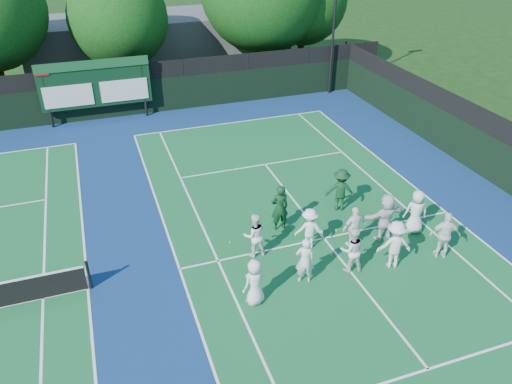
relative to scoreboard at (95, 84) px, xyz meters
name	(u,v)px	position (x,y,z in m)	size (l,w,h in m)	color
ground	(336,254)	(7.01, -15.59, -2.19)	(120.00, 120.00, 0.00)	#13330D
court_apron	(165,272)	(1.01, -14.59, -2.19)	(34.00, 32.00, 0.01)	navy
near_court	(324,238)	(7.01, -14.59, -2.18)	(11.05, 23.85, 0.01)	#135C2C
back_fence	(115,94)	(1.01, 0.41, -0.83)	(34.00, 0.08, 3.00)	black
scoreboard	(95,84)	(0.00, 0.00, 0.00)	(6.00, 0.21, 3.55)	black
clubhouse	(160,44)	(5.01, 8.41, -0.19)	(18.00, 6.00, 4.00)	#535257
tree_c	(121,20)	(2.16, 3.99, 2.49)	(5.94, 5.94, 7.81)	black
tree_e	(304,2)	(14.23, 3.99, 2.87)	(5.87, 5.87, 8.16)	black
tennis_ball_0	(331,255)	(6.79, -15.63, -2.16)	(0.07, 0.07, 0.07)	#C0CE18
tennis_ball_1	(404,227)	(10.24, -14.97, -2.16)	(0.07, 0.07, 0.07)	#C0CE18
tennis_ball_2	(396,257)	(8.92, -16.49, -2.16)	(0.07, 0.07, 0.07)	#C0CE18
tennis_ball_3	(230,242)	(3.61, -13.70, -2.16)	(0.07, 0.07, 0.07)	#C0CE18
tennis_ball_4	(336,230)	(7.67, -14.31, -2.16)	(0.07, 0.07, 0.07)	#C0CE18
player_front_0	(255,282)	(3.45, -16.96, -1.37)	(0.80, 0.52, 1.63)	silver
player_front_1	(305,260)	(5.32, -16.54, -1.34)	(0.62, 0.41, 1.71)	silver
player_front_2	(352,250)	(7.04, -16.52, -1.35)	(0.82, 0.64, 1.69)	silver
player_front_3	(395,245)	(8.51, -16.80, -1.29)	(1.16, 0.67, 1.80)	silver
player_front_4	(445,235)	(10.45, -16.92, -1.29)	(1.06, 0.44, 1.81)	white
player_back_0	(255,235)	(4.24, -14.65, -1.35)	(0.82, 0.64, 1.69)	white
player_back_1	(309,229)	(6.24, -14.87, -1.39)	(1.04, 0.60, 1.61)	white
player_back_2	(354,227)	(7.81, -15.31, -1.38)	(0.95, 0.40, 1.63)	white
player_back_3	(385,217)	(9.11, -15.25, -1.26)	(1.73, 0.55, 1.86)	silver
player_back_4	(416,212)	(10.42, -15.27, -1.31)	(0.86, 0.56, 1.77)	silver
coach_left	(280,208)	(5.66, -13.42, -1.24)	(0.69, 0.46, 1.90)	#0D3319
coach_right	(341,190)	(8.50, -12.92, -1.29)	(1.17, 0.67, 1.81)	#0E351B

